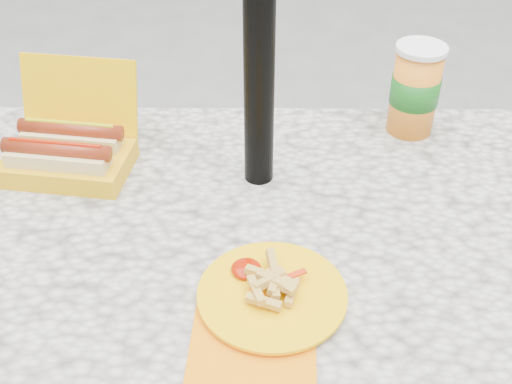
{
  "coord_description": "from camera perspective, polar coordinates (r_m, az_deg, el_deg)",
  "views": [
    {
      "loc": [
        0.0,
        -0.76,
        1.42
      ],
      "look_at": [
        -0.0,
        0.05,
        0.8
      ],
      "focal_mm": 45.0,
      "sensor_mm": 36.0,
      "label": 1
    }
  ],
  "objects": [
    {
      "name": "picnic_table",
      "position": [
        1.08,
        0.19,
        -8.3
      ],
      "size": [
        1.2,
        0.8,
        0.75
      ],
      "color": "beige",
      "rests_on": "ground"
    },
    {
      "name": "soda_cup",
      "position": [
        1.26,
        13.95,
        8.85
      ],
      "size": [
        0.09,
        0.09,
        0.18
      ],
      "rotation": [
        0.0,
        0.0,
        -0.33
      ],
      "color": "orange",
      "rests_on": "picnic_table"
    },
    {
      "name": "hotdog_box",
      "position": [
        1.18,
        -16.36,
        3.55
      ],
      "size": [
        0.24,
        0.21,
        0.17
      ],
      "rotation": [
        0.0,
        0.0,
        -0.14
      ],
      "color": "#FFBB00",
      "rests_on": "picnic_table"
    },
    {
      "name": "fries_plate",
      "position": [
        0.9,
        1.24,
        -9.34
      ],
      "size": [
        0.22,
        0.28,
        0.04
      ],
      "rotation": [
        0.0,
        0.0,
        0.01
      ],
      "color": "orange",
      "rests_on": "picnic_table"
    }
  ]
}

